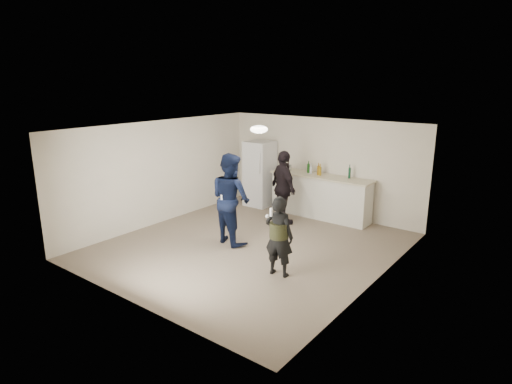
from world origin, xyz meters
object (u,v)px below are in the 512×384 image
Objects in this scene: woman at (279,236)px; spectator at (283,188)px; shaker at (290,168)px; man at (231,199)px; counter at (320,197)px; fridge at (260,174)px.

spectator is (-1.52, 2.42, 0.16)m from woman.
shaker is 1.16m from spectator.
man is 1.89m from woman.
counter is 2.83m from man.
fridge is 0.98m from shaker.
woman is (2.94, -3.36, -0.16)m from fridge.
woman is (2.00, -3.43, -0.44)m from shaker.
man reaches higher than spectator.
spectator is at bearing -64.55° from shaker.
man is 1.72m from spectator.
counter is at bearing -80.54° from woman.
fridge is 4.47m from woman.
fridge is 2.91m from man.
spectator is at bearing -83.95° from man.
counter is 1.33× the size of man.
man is (-0.67, -2.72, 0.45)m from counter.
fridge is at bearing -177.87° from counter.
counter is 1.14m from shaker.
woman is at bearing 151.57° from spectator.
fridge is 10.59× the size of shaker.
spectator reaches higher than fridge.
fridge reaches higher than shaker.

